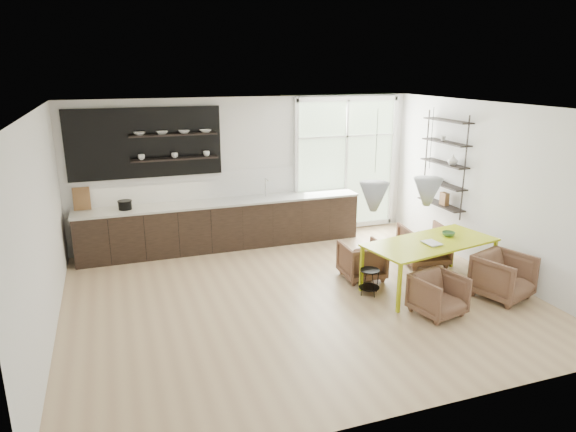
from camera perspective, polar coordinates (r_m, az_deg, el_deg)
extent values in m
cube|color=tan|center=(8.11, 1.27, -9.00)|extent=(7.00, 6.00, 0.01)
cube|color=white|center=(10.39, -4.51, 5.08)|extent=(7.00, 0.02, 2.90)
cube|color=white|center=(7.20, -25.73, -1.55)|extent=(0.02, 6.00, 2.90)
cube|color=white|center=(9.39, 21.79, 2.76)|extent=(0.02, 6.00, 2.90)
cube|color=white|center=(7.35, 1.42, 11.93)|extent=(7.00, 6.00, 0.01)
cube|color=#B2D1A5|center=(11.09, 6.38, 5.74)|extent=(2.20, 0.02, 2.70)
cube|color=silver|center=(11.07, 6.44, 5.72)|extent=(2.30, 0.08, 2.80)
cone|color=#ADB5BD|center=(7.50, 9.52, 2.11)|extent=(0.44, 0.44, 0.42)
cone|color=#ADB5BD|center=(7.96, 15.23, 2.59)|extent=(0.44, 0.44, 0.42)
cylinder|color=black|center=(7.35, 9.82, 8.21)|extent=(0.01, 0.01, 0.89)
cylinder|color=black|center=(7.82, 15.66, 8.32)|extent=(0.01, 0.01, 0.89)
cube|color=black|center=(10.18, -7.16, -1.04)|extent=(5.50, 0.65, 0.90)
cube|color=beige|center=(10.05, -7.25, 1.52)|extent=(5.54, 0.69, 0.04)
cube|color=white|center=(10.29, -7.69, 3.46)|extent=(5.50, 0.02, 0.55)
cube|color=black|center=(9.93, -15.56, 7.83)|extent=(2.80, 0.06, 1.30)
cube|color=black|center=(9.82, -12.63, 8.82)|extent=(1.60, 0.28, 0.03)
cube|color=black|center=(9.89, -12.47, 6.24)|extent=(1.60, 0.28, 0.03)
cube|color=brown|center=(10.04, -21.96, 1.79)|extent=(0.30, 0.10, 0.42)
cylinder|color=silver|center=(10.32, -2.52, 3.16)|extent=(0.02, 0.02, 0.40)
imported|color=white|center=(9.76, -16.18, 8.78)|extent=(0.22, 0.22, 0.05)
imported|color=white|center=(9.79, -13.82, 8.97)|extent=(0.22, 0.22, 0.05)
imported|color=white|center=(9.84, -11.48, 9.15)|extent=(0.22, 0.22, 0.05)
imported|color=white|center=(9.90, -9.16, 9.31)|extent=(0.22, 0.22, 0.05)
imported|color=white|center=(9.82, -15.98, 6.31)|extent=(0.12, 0.12, 0.10)
imported|color=white|center=(9.88, -12.49, 6.60)|extent=(0.12, 0.12, 0.10)
imported|color=white|center=(9.96, -9.05, 6.87)|extent=(0.12, 0.12, 0.10)
cylinder|color=black|center=(9.84, -17.65, 1.12)|extent=(0.24, 0.24, 0.15)
cube|color=black|center=(9.70, 19.03, 4.95)|extent=(0.02, 0.02, 1.90)
cube|color=black|center=(10.65, 15.08, 6.22)|extent=(0.02, 0.02, 1.90)
cube|color=black|center=(10.34, 16.60, 1.26)|extent=(0.26, 1.20, 0.02)
cube|color=black|center=(10.25, 16.78, 3.42)|extent=(0.26, 1.20, 0.02)
cube|color=black|center=(10.17, 16.96, 5.62)|extent=(0.26, 1.20, 0.02)
cube|color=black|center=(10.11, 17.15, 7.84)|extent=(0.26, 1.20, 0.03)
cube|color=black|center=(10.06, 17.34, 10.09)|extent=(0.26, 1.20, 0.03)
imported|color=white|center=(9.95, 17.85, 5.96)|extent=(0.18, 0.18, 0.19)
imported|color=#333338|center=(10.40, 16.16, 3.87)|extent=(0.22, 0.22, 0.05)
imported|color=white|center=(10.18, 16.85, 8.26)|extent=(0.10, 0.10, 0.09)
cube|color=brown|center=(10.23, 16.98, 1.84)|extent=(0.10, 0.18, 0.24)
cube|color=#B7C413|center=(8.47, 15.56, -2.86)|extent=(2.29, 1.36, 0.03)
cube|color=#B7C413|center=(7.65, 12.25, -7.87)|extent=(0.06, 0.06, 0.75)
cube|color=#B7C413|center=(8.25, 8.18, -5.83)|extent=(0.06, 0.06, 0.75)
cube|color=#B7C413|center=(9.08, 21.88, -4.79)|extent=(0.06, 0.06, 0.75)
cube|color=#B7C413|center=(9.59, 17.83, -3.28)|extent=(0.06, 0.06, 0.75)
imported|color=brown|center=(8.78, 8.21, -4.87)|extent=(0.71, 0.73, 0.63)
imported|color=brown|center=(9.62, 14.85, -3.07)|extent=(0.87, 0.89, 0.72)
imported|color=brown|center=(7.76, 16.35, -8.40)|extent=(0.78, 0.79, 0.61)
imported|color=brown|center=(8.61, 22.80, -6.21)|extent=(0.96, 0.97, 0.70)
cylinder|color=black|center=(8.14, 9.09, -5.97)|extent=(0.31, 0.31, 0.02)
cylinder|color=black|center=(8.25, 9.00, -7.82)|extent=(0.33, 0.33, 0.01)
cylinder|color=black|center=(8.28, 9.93, -7.14)|extent=(0.01, 0.01, 0.40)
cylinder|color=black|center=(8.34, 8.60, -6.90)|extent=(0.01, 0.01, 0.40)
cylinder|color=black|center=(8.16, 8.11, -7.41)|extent=(0.01, 0.01, 0.40)
cylinder|color=black|center=(8.10, 9.47, -7.65)|extent=(0.01, 0.01, 0.40)
imported|color=white|center=(8.28, 15.08, -3.03)|extent=(0.24, 0.31, 0.03)
imported|color=#437441|center=(8.83, 17.40, -1.91)|extent=(0.24, 0.24, 0.06)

